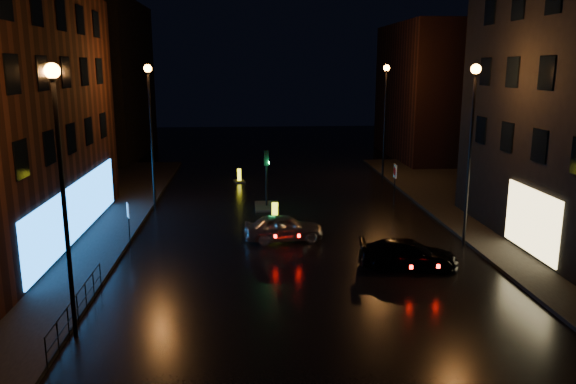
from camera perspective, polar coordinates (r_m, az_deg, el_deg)
name	(u,v)px	position (r m, az deg, el deg)	size (l,w,h in m)	color
ground	(315,302)	(20.52, 2.76, -11.14)	(120.00, 120.00, 0.00)	black
pavement_left	(5,241)	(30.19, -26.84, -4.50)	(12.00, 44.00, 0.15)	black
pavement_right	(566,229)	(32.32, 26.37, -3.39)	(12.00, 44.00, 0.15)	black
building_far_left	(96,80)	(55.35, -18.89, 10.69)	(8.00, 16.00, 14.00)	black
building_far_right	(436,92)	(53.57, 14.85, 9.83)	(8.00, 14.00, 12.00)	black
street_lamp_lnear	(60,161)	(17.70, -22.13, 2.90)	(0.44, 0.44, 8.37)	black
street_lamp_lfar	(150,115)	(33.19, -13.82, 7.62)	(0.44, 0.44, 8.37)	black
street_lamp_rnear	(472,128)	(26.78, 18.16, 6.23)	(0.44, 0.44, 8.37)	black
street_lamp_rfar	(385,104)	(41.97, 9.85, 8.78)	(0.44, 0.44, 8.37)	black
traffic_signal	(267,199)	(33.56, -2.18, -0.73)	(1.40, 2.40, 3.45)	black
guard_railing	(77,301)	(19.98, -20.66, -10.36)	(0.05, 6.04, 1.00)	black
silver_hatchback	(284,228)	(27.18, -0.44, -3.63)	(1.53, 3.82, 1.30)	#9DA0A5
dark_sedan	(408,254)	(24.12, 12.11, -6.19)	(1.67, 4.10, 1.19)	black
bollard_near	(275,219)	(30.09, -1.33, -2.79)	(1.13, 1.48, 1.17)	black
bollard_far	(239,179)	(41.15, -4.98, 1.32)	(0.92, 1.22, 0.97)	black
road_sign_left	(128,214)	(27.13, -15.92, -2.16)	(0.22, 0.49, 2.08)	black
road_sign_right	(395,175)	(34.36, 10.81, 1.74)	(0.08, 0.61, 2.52)	black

